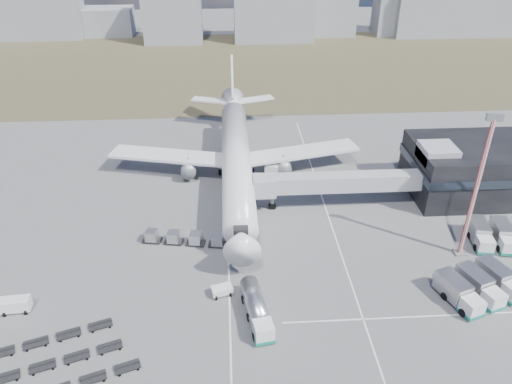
{
  "coord_description": "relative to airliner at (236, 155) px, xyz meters",
  "views": [
    {
      "loc": [
        -1.52,
        -56.14,
        49.23
      ],
      "look_at": [
        3.19,
        19.82,
        4.0
      ],
      "focal_mm": 35.0,
      "sensor_mm": 36.0,
      "label": 1
    }
  ],
  "objects": [
    {
      "name": "ground",
      "position": [
        0.0,
        -32.38,
        -5.29
      ],
      "size": [
        420.0,
        420.0,
        0.0
      ],
      "primitive_type": "plane",
      "color": "#565659",
      "rests_on": "ground"
    },
    {
      "name": "grass_strip",
      "position": [
        0.0,
        77.62,
        -5.29
      ],
      "size": [
        420.0,
        90.0,
        0.01
      ],
      "primitive_type": "cube",
      "color": "#443A29",
      "rests_on": "ground"
    },
    {
      "name": "lane_markings",
      "position": [
        9.77,
        -29.38,
        -5.29
      ],
      "size": [
        47.12,
        110.0,
        0.01
      ],
      "color": "silver",
      "rests_on": "ground"
    },
    {
      "name": "terminal",
      "position": [
        47.77,
        -8.41,
        -0.04
      ],
      "size": [
        30.4,
        16.4,
        11.0
      ],
      "color": "black",
      "rests_on": "ground"
    },
    {
      "name": "jet_bridge",
      "position": [
        15.9,
        -11.95,
        -0.24
      ],
      "size": [
        30.3,
        3.8,
        7.05
      ],
      "color": "#939399",
      "rests_on": "ground"
    },
    {
      "name": "airliner",
      "position": [
        0.0,
        0.0,
        0.0
      ],
      "size": [
        51.59,
        64.53,
        17.62
      ],
      "color": "silver",
      "rests_on": "ground"
    },
    {
      "name": "skyline",
      "position": [
        -3.7,
        117.42,
        4.06
      ],
      "size": [
        319.38,
        25.37,
        23.99
      ],
      "color": "gray",
      "rests_on": "ground"
    },
    {
      "name": "fuel_tanker",
      "position": [
        1.63,
        -39.27,
        -3.63
      ],
      "size": [
        4.24,
        10.59,
        3.33
      ],
      "rotation": [
        0.0,
        0.0,
        0.16
      ],
      "color": "silver",
      "rests_on": "ground"
    },
    {
      "name": "pushback_tug",
      "position": [
        -3.05,
        -34.3,
        -4.6
      ],
      "size": [
        3.33,
        2.44,
        1.37
      ],
      "primitive_type": "cube",
      "rotation": [
        0.0,
        0.0,
        0.28
      ],
      "color": "silver",
      "rests_on": "ground"
    },
    {
      "name": "utility_van",
      "position": [
        -31.25,
        -35.88,
        -4.22
      ],
      "size": [
        4.09,
        2.11,
        2.14
      ],
      "primitive_type": "cube",
      "rotation": [
        0.0,
        0.0,
        0.08
      ],
      "color": "silver",
      "rests_on": "ground"
    },
    {
      "name": "catering_truck",
      "position": [
        7.81,
        1.27,
        -3.74
      ],
      "size": [
        4.58,
        7.13,
        3.04
      ],
      "rotation": [
        0.0,
        0.0,
        -0.31
      ],
      "color": "silver",
      "rests_on": "ground"
    },
    {
      "name": "service_trucks_near",
      "position": [
        33.45,
        -36.7,
        -3.61
      ],
      "size": [
        12.12,
        10.59,
        3.09
      ],
      "rotation": [
        0.0,
        0.0,
        0.34
      ],
      "color": "silver",
      "rests_on": "ground"
    },
    {
      "name": "service_trucks_far",
      "position": [
        41.03,
        -24.66,
        -3.67
      ],
      "size": [
        7.2,
        8.23,
        2.99
      ],
      "rotation": [
        0.0,
        0.0,
        -0.15
      ],
      "color": "silver",
      "rests_on": "ground"
    },
    {
      "name": "uld_row",
      "position": [
        -7.32,
        -22.05,
        -4.13
      ],
      "size": [
        17.67,
        4.74,
        1.93
      ],
      "rotation": [
        0.0,
        0.0,
        -0.17
      ],
      "color": "black",
      "rests_on": "ground"
    },
    {
      "name": "floodlight_mast",
      "position": [
        34.97,
        -27.0,
        6.65
      ],
      "size": [
        2.27,
        1.84,
        23.82
      ],
      "rotation": [
        0.0,
        0.0,
        -0.17
      ],
      "color": "red",
      "rests_on": "ground"
    }
  ]
}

